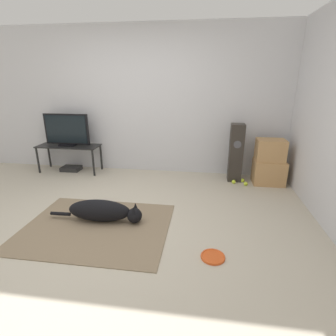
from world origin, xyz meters
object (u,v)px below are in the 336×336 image
Objects in this scene: dog at (103,211)px; tennis_ball_loose_on_carpet at (246,184)px; game_console at (71,168)px; floor_speaker at (236,153)px; tennis_ball_near_speaker at (234,182)px; cardboard_box_lower at (269,172)px; tv at (67,130)px; cardboard_box_upper at (270,150)px; frisbee at (213,257)px; tennis_ball_by_boxes at (242,180)px; tv_stand at (69,149)px.

tennis_ball_loose_on_carpet is (1.88, 1.42, -0.11)m from dog.
game_console is at bearing 174.68° from tennis_ball_loose_on_carpet.
floor_speaker is 0.54m from tennis_ball_loose_on_carpet.
tennis_ball_near_speaker is 0.19× the size of game_console.
cardboard_box_lower is 0.60× the size of tv.
cardboard_box_upper is (2.25, 1.59, 0.43)m from dog.
cardboard_box_upper reaches higher than cardboard_box_lower.
frisbee is at bearing -39.99° from tv.
dog reaches higher than game_console.
tennis_ball_by_boxes is (0.53, 2.08, 0.02)m from frisbee.
cardboard_box_lower is at bearing -1.73° from tv.
dog is 2.76m from cardboard_box_lower.
dog is 2.43m from tennis_ball_by_boxes.
tv_stand is at bearing 175.97° from tennis_ball_near_speaker.
game_console is at bearing 139.88° from frisbee.
game_console is (-1.32, 1.72, -0.11)m from dog.
dog is 4.83× the size of frisbee.
dog is at bearing -136.01° from floor_speaker.
floor_speaker is (0.39, 2.16, 0.47)m from frisbee.
dog is at bearing -144.98° from cardboard_box_lower.
tennis_ball_by_boxes is 0.15m from tennis_ball_loose_on_carpet.
tennis_ball_loose_on_carpet is at bearing -77.16° from tennis_ball_by_boxes.
floor_speaker is 0.48m from tennis_ball_by_boxes.
tennis_ball_near_speaker is (0.38, 1.99, 0.02)m from frisbee.
cardboard_box_upper is at bearing 25.30° from tennis_ball_loose_on_carpet.
dog is 17.60× the size of tennis_ball_loose_on_carpet.
tennis_ball_loose_on_carpet is (3.19, -0.27, -0.75)m from tv.
cardboard_box_upper is (-0.02, 0.01, 0.37)m from cardboard_box_lower.
game_console is (-0.02, 0.03, -0.40)m from tv_stand.
cardboard_box_lower is 0.60m from tennis_ball_near_speaker.
frisbee is 0.25× the size of floor_speaker.
tv is (-3.55, 0.10, 0.21)m from cardboard_box_upper.
tv_stand reaches higher than tennis_ball_loose_on_carpet.
cardboard_box_lower is 1.12× the size of cardboard_box_upper.
frisbee is at bearing -39.96° from tv_stand.
cardboard_box_lower reaches higher than tennis_ball_near_speaker.
dog is 2.25m from tennis_ball_near_speaker.
dog reaches higher than tennis_ball_near_speaker.
cardboard_box_upper is 3.55m from tv_stand.
cardboard_box_lower is 3.61m from tv.
cardboard_box_lower is at bearing -1.69° from tv_stand.
cardboard_box_upper reaches higher than game_console.
tennis_ball_near_speaker is at bearing -95.29° from floor_speaker.
game_console is at bearing 123.86° from tv_stand.
frisbee is 2.02m from tennis_ball_near_speaker.
tennis_ball_near_speaker is at bearing -149.73° from tennis_ball_by_boxes.
tennis_ball_near_speaker is (-0.02, -0.18, -0.45)m from floor_speaker.
cardboard_box_lower is 7.55× the size of tennis_ball_by_boxes.
cardboard_box_lower is at bearing -2.15° from game_console.
dog is at bearing 158.93° from frisbee.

